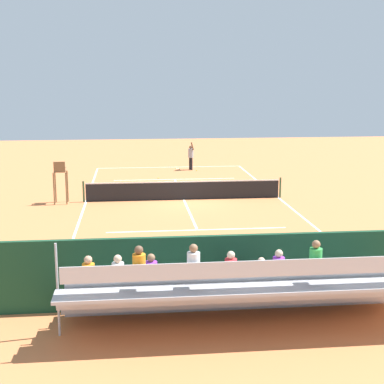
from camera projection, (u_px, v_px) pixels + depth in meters
name	position (u px, v px, depth m)	size (l,w,h in m)	color
ground_plane	(184.00, 200.00, 29.57)	(60.00, 60.00, 0.00)	#D17542
court_line_markings	(184.00, 199.00, 29.61)	(10.10, 22.20, 0.01)	white
tennis_net	(184.00, 190.00, 29.47)	(10.30, 0.10, 1.07)	black
backdrop_wall	(231.00, 270.00, 15.73)	(18.00, 0.16, 2.00)	#194228
bleacher_stand	(234.00, 289.00, 14.37)	(9.06, 2.40, 2.48)	#B2B2B7
umpire_chair	(60.00, 178.00, 28.43)	(0.67, 0.67, 2.14)	brown
courtside_bench	(332.00, 272.00, 16.86)	(1.80, 0.40, 0.93)	#33383D
equipment_bag	(279.00, 288.00, 16.64)	(0.90, 0.36, 0.36)	#334C8C
tennis_player	(191.00, 155.00, 38.94)	(0.47, 0.55, 1.93)	black
tennis_racket	(178.00, 168.00, 39.60)	(0.39, 0.58, 0.03)	black
tennis_ball_near	(196.00, 170.00, 38.68)	(0.07, 0.07, 0.07)	#CCDB33
tennis_ball_far	(158.00, 178.00, 35.76)	(0.07, 0.07, 0.07)	#CCDB33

